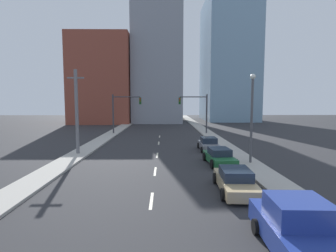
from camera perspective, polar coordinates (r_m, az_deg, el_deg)
sidewalk_left at (r=48.70m, az=-10.81°, el=-0.79°), size 2.16×94.95×0.17m
sidewalk_right at (r=48.48m, az=7.53°, el=-0.77°), size 2.16×94.95×0.17m
lane_stripe_at_13m at (r=14.49m, az=-3.62°, el=-15.87°), size 0.16×2.40×0.01m
lane_stripe_at_19m at (r=20.02m, az=-2.81°, el=-9.82°), size 0.16×2.40×0.01m
lane_stripe_at_25m at (r=25.78m, az=-2.36°, el=-6.37°), size 0.16×2.40×0.01m
lane_stripe_at_32m at (r=33.11m, az=-2.02°, el=-3.73°), size 0.16×2.40×0.01m
lane_stripe_at_39m at (r=39.17m, az=-1.84°, el=-2.31°), size 0.16×2.40×0.01m
building_brick_left at (r=67.94m, az=-13.71°, el=9.55°), size 14.00×16.00×20.71m
building_office_center at (r=70.68m, az=-2.25°, el=12.72°), size 12.00×20.00×28.53m
building_glass_right at (r=77.01m, az=12.88°, el=13.62°), size 13.00×20.00×32.90m
traffic_signal_left at (r=42.38m, az=-10.14°, el=3.80°), size 4.62×0.35×6.36m
traffic_signal_right at (r=42.19m, az=6.68°, el=3.84°), size 4.62×0.35×6.36m
utility_pole_left_mid at (r=26.87m, az=-19.26°, el=2.99°), size 1.60×0.32×8.30m
street_lamp at (r=22.58m, az=17.79°, el=2.92°), size 0.44×0.44×7.47m
pickup_truck_blue at (r=10.35m, az=28.21°, el=-21.08°), size 2.68×6.49×1.84m
sedan_tan at (r=16.08m, az=14.45°, el=-11.50°), size 2.31×4.86×1.36m
sedan_green at (r=22.48m, az=11.11°, el=-6.57°), size 2.33×4.62×1.36m
sedan_gray at (r=28.57m, az=8.84°, el=-3.97°), size 2.09×4.23×1.40m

